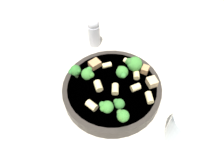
{
  "coord_description": "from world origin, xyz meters",
  "views": [
    {
      "loc": [
        -0.27,
        0.15,
        0.47
      ],
      "look_at": [
        0.0,
        0.0,
        0.04
      ],
      "focal_mm": 35.0,
      "sensor_mm": 36.0,
      "label": 1
    }
  ],
  "objects": [
    {
      "name": "rigatoni_1",
      "position": [
        0.01,
        0.03,
        0.04
      ],
      "size": [
        0.03,
        0.02,
        0.02
      ],
      "primitive_type": "cylinder",
      "rotation": [
        1.57,
        0.0,
        1.38
      ],
      "color": "#E0C67F",
      "rests_on": "pasta_bowl"
    },
    {
      "name": "rigatoni_4",
      "position": [
        0.06,
        -0.02,
        0.04
      ],
      "size": [
        0.02,
        0.03,
        0.01
      ],
      "primitive_type": "cylinder",
      "rotation": [
        1.57,
        0.0,
        2.94
      ],
      "color": "#E0C67F",
      "rests_on": "pasta_bowl"
    },
    {
      "name": "rigatoni_5",
      "position": [
        -0.04,
        -0.05,
        0.04
      ],
      "size": [
        0.02,
        0.02,
        0.02
      ],
      "primitive_type": "cylinder",
      "rotation": [
        1.57,
        0.0,
        3.06
      ],
      "color": "#E0C67F",
      "rests_on": "pasta_bowl"
    },
    {
      "name": "pepper_shaker",
      "position": [
        0.18,
        -0.04,
        0.05
      ],
      "size": [
        0.03,
        0.03,
        0.09
      ],
      "color": "#B2B2B7",
      "rests_on": "ground_plane"
    },
    {
      "name": "rigatoni_2",
      "position": [
        0.04,
        -0.07,
        0.04
      ],
      "size": [
        0.03,
        0.02,
        0.01
      ],
      "primitive_type": "cylinder",
      "rotation": [
        1.57,
        0.0,
        2.02
      ],
      "color": "#E0C67F",
      "rests_on": "pasta_bowl"
    },
    {
      "name": "broccoli_floret_2",
      "position": [
        0.05,
        0.04,
        0.05
      ],
      "size": [
        0.03,
        0.03,
        0.03
      ],
      "color": "#93B766",
      "rests_on": "pasta_bowl"
    },
    {
      "name": "rigatoni_7",
      "position": [
        -0.07,
        -0.06,
        0.04
      ],
      "size": [
        0.03,
        0.02,
        0.02
      ],
      "primitive_type": "cylinder",
      "rotation": [
        1.57,
        0.0,
        1.21
      ],
      "color": "#E0C67F",
      "rests_on": "pasta_bowl"
    },
    {
      "name": "ground_plane",
      "position": [
        0.0,
        0.0,
        0.0
      ],
      "size": [
        2.0,
        2.0,
        0.0
      ],
      "primitive_type": "plane",
      "color": "#BCB29E"
    },
    {
      "name": "broccoli_floret_4",
      "position": [
        -0.09,
        0.03,
        0.05
      ],
      "size": [
        0.03,
        0.03,
        0.04
      ],
      "color": "#84AD60",
      "rests_on": "pasta_bowl"
    },
    {
      "name": "broccoli_floret_5",
      "position": [
        -0.06,
        0.05,
        0.05
      ],
      "size": [
        0.03,
        0.03,
        0.04
      ],
      "color": "#9EC175",
      "rests_on": "pasta_bowl"
    },
    {
      "name": "rigatoni_0",
      "position": [
        -0.02,
        -0.0,
        0.04
      ],
      "size": [
        0.03,
        0.03,
        0.02
      ],
      "primitive_type": "cylinder",
      "rotation": [
        1.57,
        0.0,
        1.04
      ],
      "color": "#E0C67F",
      "rests_on": "pasta_bowl"
    },
    {
      "name": "chicken_chunk_1",
      "position": [
        -0.04,
        -0.09,
        0.04
      ],
      "size": [
        0.03,
        0.03,
        0.02
      ],
      "primitive_type": "cube",
      "rotation": [
        0.0,
        0.0,
        3.0
      ],
      "color": "tan",
      "rests_on": "pasta_bowl"
    },
    {
      "name": "rigatoni_3",
      "position": [
        -0.03,
        0.07,
        0.04
      ],
      "size": [
        0.03,
        0.02,
        0.02
      ],
      "primitive_type": "cylinder",
      "rotation": [
        1.57,
        0.0,
        1.93
      ],
      "color": "#E0C67F",
      "rests_on": "pasta_bowl"
    },
    {
      "name": "pasta_bowl",
      "position": [
        0.0,
        0.0,
        0.02
      ],
      "size": [
        0.24,
        0.24,
        0.03
      ],
      "color": "#28231E",
      "rests_on": "ground_plane"
    },
    {
      "name": "broccoli_floret_3",
      "position": [
        0.07,
        0.06,
        0.06
      ],
      "size": [
        0.03,
        0.03,
        0.04
      ],
      "color": "#84AD60",
      "rests_on": "pasta_bowl"
    },
    {
      "name": "broccoli_floret_0",
      "position": [
        -0.06,
        0.02,
        0.05
      ],
      "size": [
        0.03,
        0.02,
        0.03
      ],
      "color": "#9EC175",
      "rests_on": "pasta_bowl"
    },
    {
      "name": "broccoli_floret_1",
      "position": [
        0.01,
        -0.04,
        0.05
      ],
      "size": [
        0.03,
        0.03,
        0.03
      ],
      "color": "#84AD60",
      "rests_on": "pasta_bowl"
    },
    {
      "name": "broccoli_floret_6",
      "position": [
        0.02,
        -0.07,
        0.06
      ],
      "size": [
        0.04,
        0.04,
        0.04
      ],
      "color": "#84AD60",
      "rests_on": "pasta_bowl"
    },
    {
      "name": "rigatoni_6",
      "position": [
        -0.0,
        -0.07,
        0.04
      ],
      "size": [
        0.03,
        0.03,
        0.02
      ],
      "primitive_type": "cylinder",
      "rotation": [
        1.57,
        0.0,
        1.07
      ],
      "color": "#E0C67F",
      "rests_on": "pasta_bowl"
    },
    {
      "name": "chicken_chunk_0",
      "position": [
        0.08,
        0.01,
        0.04
      ],
      "size": [
        0.03,
        0.03,
        0.02
      ],
      "primitive_type": "cube",
      "rotation": [
        0.0,
        0.0,
        1.75
      ],
      "color": "#A87A4C",
      "rests_on": "pasta_bowl"
    },
    {
      "name": "drinking_glass",
      "position": [
        -0.18,
        -0.08,
        0.04
      ],
      "size": [
        0.08,
        0.08,
        0.1
      ],
      "color": "silver",
      "rests_on": "ground_plane"
    },
    {
      "name": "chicken_chunk_2",
      "position": [
        -0.0,
        -0.1,
        0.04
      ],
      "size": [
        0.03,
        0.03,
        0.02
      ],
      "primitive_type": "cube",
      "rotation": [
        0.0,
        0.0,
        2.2
      ],
      "color": "#A87A4C",
      "rests_on": "pasta_bowl"
    }
  ]
}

